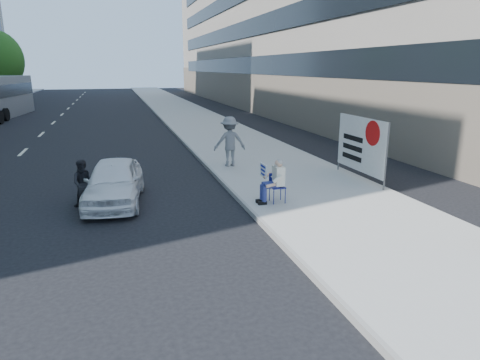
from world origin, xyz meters
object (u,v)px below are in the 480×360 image
object	(u,v)px
jogger	(230,142)
white_sedan_near	(114,182)
motorcycle	(84,186)
seated_protester	(274,179)
protest_banner	(361,145)

from	to	relation	value
jogger	white_sedan_near	size ratio (longest dim) A/B	0.51
motorcycle	seated_protester	bearing A→B (deg)	-17.61
jogger	white_sedan_near	world-z (taller)	jogger
jogger	motorcycle	xyz separation A→B (m)	(-5.36, -3.39, -0.51)
seated_protester	white_sedan_near	size ratio (longest dim) A/B	0.33
seated_protester	white_sedan_near	world-z (taller)	seated_protester
seated_protester	protest_banner	distance (m)	4.28
motorcycle	jogger	bearing A→B (deg)	31.84
protest_banner	motorcycle	xyz separation A→B (m)	(-9.24, -0.04, -0.76)
white_sedan_near	seated_protester	bearing A→B (deg)	-14.07
jogger	seated_protester	bearing A→B (deg)	92.20
protest_banner	jogger	bearing A→B (deg)	139.25
seated_protester	jogger	world-z (taller)	jogger
seated_protester	motorcycle	bearing A→B (deg)	162.83
seated_protester	jogger	distance (m)	5.05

